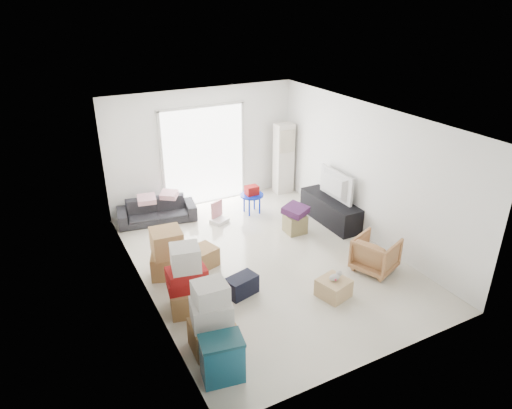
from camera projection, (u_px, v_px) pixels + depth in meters
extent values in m
cube|color=beige|center=(265.00, 264.00, 8.66)|extent=(4.50, 6.00, 0.24)
cube|color=white|center=(267.00, 111.00, 7.43)|extent=(4.50, 6.00, 0.24)
cube|color=white|center=(201.00, 146.00, 10.55)|extent=(4.50, 0.24, 2.70)
cube|color=white|center=(390.00, 284.00, 5.53)|extent=(4.50, 0.24, 2.70)
cube|color=white|center=(132.00, 222.00, 7.05)|extent=(0.24, 6.00, 2.70)
cube|color=white|center=(371.00, 171.00, 9.04)|extent=(0.24, 6.00, 2.70)
cube|color=white|center=(204.00, 156.00, 10.52)|extent=(2.00, 0.01, 2.30)
cube|color=silver|center=(162.00, 163.00, 10.10)|extent=(0.06, 0.04, 2.30)
cube|color=silver|center=(243.00, 150.00, 10.94)|extent=(0.06, 0.04, 2.30)
cube|color=silver|center=(202.00, 106.00, 10.03)|extent=(2.10, 0.04, 0.06)
cube|color=silver|center=(284.00, 159.00, 11.19)|extent=(0.45, 0.30, 1.75)
cube|color=black|center=(330.00, 210.00, 9.92)|extent=(0.49, 1.63, 0.54)
imported|color=black|center=(331.00, 196.00, 9.77)|extent=(0.62, 1.08, 0.14)
imported|color=#2B2B31|center=(156.00, 207.00, 9.92)|extent=(1.73, 0.76, 0.65)
cube|color=#E4A6B8|center=(146.00, 193.00, 9.65)|extent=(0.41, 0.34, 0.12)
cube|color=#E4A6B8|center=(169.00, 189.00, 9.88)|extent=(0.40, 0.39, 0.11)
imported|color=#A27248|center=(376.00, 252.00, 8.14)|extent=(0.85, 0.88, 0.71)
cube|color=navy|center=(223.00, 369.00, 5.89)|extent=(0.58, 0.45, 0.29)
cube|color=navy|center=(222.00, 351.00, 5.77)|extent=(0.58, 0.45, 0.29)
cube|color=#0C333D|center=(221.00, 341.00, 5.70)|extent=(0.60, 0.47, 0.04)
cube|color=#9F7A48|center=(213.00, 335.00, 6.36)|extent=(0.62, 0.53, 0.44)
cube|color=beige|center=(211.00, 312.00, 6.19)|extent=(0.62, 0.54, 0.34)
cube|color=beige|center=(210.00, 293.00, 6.06)|extent=(0.47, 0.42, 0.30)
cube|color=#9F7A48|center=(188.00, 298.00, 7.15)|extent=(0.67, 0.67, 0.41)
cube|color=maroon|center=(187.00, 283.00, 7.03)|extent=(0.67, 0.50, 0.18)
cube|color=maroon|center=(186.00, 273.00, 6.96)|extent=(0.61, 0.42, 0.16)
cube|color=beige|center=(185.00, 258.00, 6.84)|extent=(0.50, 0.49, 0.39)
cube|color=#9F7A48|center=(169.00, 264.00, 8.04)|extent=(0.73, 0.67, 0.43)
cube|color=#9F7A48|center=(167.00, 242.00, 7.85)|extent=(0.56, 0.56, 0.46)
cube|color=#9F7A48|center=(204.00, 256.00, 8.35)|extent=(0.54, 0.54, 0.36)
cube|color=black|center=(242.00, 285.00, 7.54)|extent=(0.58, 0.43, 0.33)
cube|color=#948756|center=(295.00, 223.00, 9.51)|extent=(0.42, 0.42, 0.40)
cube|color=#542256|center=(295.00, 212.00, 9.39)|extent=(0.58, 0.58, 0.14)
cylinder|color=#0821B4|center=(252.00, 195.00, 10.25)|extent=(0.53, 0.53, 0.04)
cylinder|color=#0821B4|center=(254.00, 201.00, 10.51)|extent=(0.04, 0.04, 0.42)
cylinder|color=#0821B4|center=(244.00, 203.00, 10.40)|extent=(0.04, 0.04, 0.42)
cylinder|color=#0821B4|center=(249.00, 208.00, 10.19)|extent=(0.04, 0.04, 0.42)
cylinder|color=#0821B4|center=(260.00, 205.00, 10.30)|extent=(0.04, 0.04, 0.42)
cube|color=maroon|center=(252.00, 190.00, 10.20)|extent=(0.28, 0.22, 0.20)
cube|color=silver|center=(219.00, 221.00, 9.96)|extent=(0.43, 0.41, 0.09)
cube|color=#D97A84|center=(217.00, 209.00, 9.97)|extent=(0.31, 0.17, 0.37)
cube|color=tan|center=(334.00, 288.00, 7.50)|extent=(0.56, 0.56, 0.31)
ellipsoid|color=#B2ADA8|center=(334.00, 277.00, 7.41)|extent=(0.19, 0.13, 0.10)
cube|color=#C01D42|center=(334.00, 277.00, 7.41)|extent=(0.16, 0.16, 0.03)
sphere|color=#B2ADA8|center=(339.00, 273.00, 7.47)|extent=(0.10, 0.10, 0.10)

